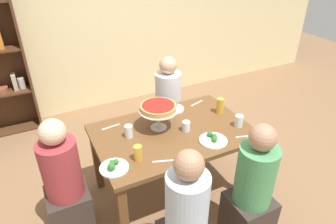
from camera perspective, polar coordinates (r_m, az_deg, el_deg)
ground_plane at (r=3.18m, az=0.83°, el=-14.80°), size 12.00×12.00×0.00m
rear_partition at (r=4.40m, az=-12.91°, el=18.41°), size 8.00×0.12×2.80m
dining_table at (r=2.77m, az=0.92°, el=-5.36°), size 1.41×0.93×0.74m
diner_head_west at (r=2.64m, az=-19.01°, el=-13.72°), size 0.34×0.34×1.15m
diner_near_right at (r=2.55m, az=15.71°, el=-15.06°), size 0.34×0.34×1.15m
diner_far_right at (r=3.56m, az=0.02°, el=0.58°), size 0.34×0.34×1.15m
deep_dish_pizza_stand at (r=2.65m, az=-1.88°, el=0.61°), size 0.35×0.35×0.24m
salad_plate_near_diner at (r=2.33m, az=-10.40°, el=-10.24°), size 0.22×0.22×0.07m
salad_plate_far_diner at (r=3.04m, az=1.11°, el=0.85°), size 0.21×0.21×0.07m
salad_plate_spare at (r=2.61m, az=8.64°, el=-5.20°), size 0.24×0.24×0.06m
beer_glass_amber_tall at (r=3.00m, az=9.94°, el=1.19°), size 0.07×0.07×0.16m
beer_glass_amber_short at (r=2.36m, az=-5.79°, el=-7.86°), size 0.07×0.07×0.13m
water_glass_clear_near at (r=2.83m, az=13.42°, el=-1.70°), size 0.08×0.08×0.11m
water_glass_clear_far at (r=2.70m, az=3.49°, el=-2.73°), size 0.07×0.07×0.10m
water_glass_clear_spare at (r=2.63m, az=-7.54°, el=-3.71°), size 0.07×0.07×0.11m
cutlery_fork_near at (r=2.37m, az=-0.85°, el=-9.39°), size 0.18×0.07×0.00m
cutlery_knife_near at (r=2.82m, az=-10.91°, el=-2.82°), size 0.18×0.04×0.00m
cutlery_fork_far at (r=3.17m, az=5.52°, el=1.68°), size 0.18×0.07×0.00m
cutlery_knife_far at (r=2.43m, az=3.73°, el=-8.26°), size 0.18×0.03×0.00m
cutlery_spare_fork at (r=2.73m, az=14.62°, el=-4.53°), size 0.18×0.07×0.00m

